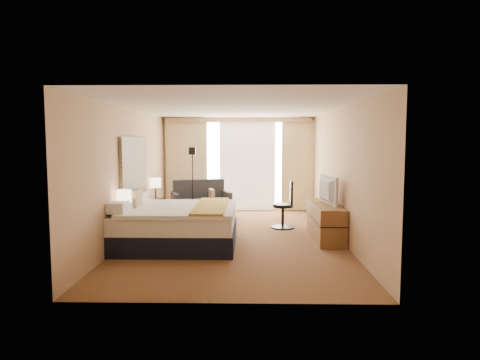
{
  "coord_description": "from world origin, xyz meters",
  "views": [
    {
      "loc": [
        0.29,
        -8.5,
        1.96
      ],
      "look_at": [
        0.1,
        0.4,
        1.14
      ],
      "focal_mm": 32.0,
      "sensor_mm": 36.0,
      "label": 1
    }
  ],
  "objects_px": {
    "nightstand_left": "(128,235)",
    "loveseat": "(201,204)",
    "desk_chair": "(285,207)",
    "floor_lamp": "(193,168)",
    "television": "(324,190)",
    "nightstand_right": "(158,212)",
    "media_dresser": "(325,221)",
    "lamp_left": "(124,197)",
    "bed": "(177,225)",
    "lamp_right": "(155,183)"
  },
  "relations": [
    {
      "from": "nightstand_left",
      "to": "bed",
      "type": "bearing_deg",
      "value": 26.32
    },
    {
      "from": "loveseat",
      "to": "lamp_right",
      "type": "height_order",
      "value": "lamp_right"
    },
    {
      "from": "nightstand_right",
      "to": "media_dresser",
      "type": "xyz_separation_m",
      "value": [
        3.7,
        -1.45,
        0.07
      ]
    },
    {
      "from": "loveseat",
      "to": "media_dresser",
      "type": "bearing_deg",
      "value": -60.93
    },
    {
      "from": "media_dresser",
      "to": "loveseat",
      "type": "relative_size",
      "value": 1.09
    },
    {
      "from": "floor_lamp",
      "to": "television",
      "type": "bearing_deg",
      "value": -39.36
    },
    {
      "from": "nightstand_left",
      "to": "television",
      "type": "distance_m",
      "value": 3.86
    },
    {
      "from": "media_dresser",
      "to": "bed",
      "type": "xyz_separation_m",
      "value": [
        -2.89,
        -0.65,
        0.04
      ]
    },
    {
      "from": "nightstand_right",
      "to": "floor_lamp",
      "type": "relative_size",
      "value": 0.31
    },
    {
      "from": "nightstand_left",
      "to": "television",
      "type": "xyz_separation_m",
      "value": [
        3.65,
        1.02,
        0.71
      ]
    },
    {
      "from": "bed",
      "to": "loveseat",
      "type": "distance_m",
      "value": 3.23
    },
    {
      "from": "desk_chair",
      "to": "television",
      "type": "xyz_separation_m",
      "value": [
        0.67,
        -1.02,
        0.51
      ]
    },
    {
      "from": "nightstand_right",
      "to": "loveseat",
      "type": "xyz_separation_m",
      "value": [
        0.91,
        1.12,
        0.03
      ]
    },
    {
      "from": "nightstand_right",
      "to": "floor_lamp",
      "type": "height_order",
      "value": "floor_lamp"
    },
    {
      "from": "loveseat",
      "to": "lamp_right",
      "type": "relative_size",
      "value": 3.09
    },
    {
      "from": "bed",
      "to": "desk_chair",
      "type": "bearing_deg",
      "value": 37.06
    },
    {
      "from": "nightstand_left",
      "to": "media_dresser",
      "type": "xyz_separation_m",
      "value": [
        3.7,
        1.05,
        0.07
      ]
    },
    {
      "from": "lamp_right",
      "to": "bed",
      "type": "bearing_deg",
      "value": -67.77
    },
    {
      "from": "floor_lamp",
      "to": "television",
      "type": "distance_m",
      "value": 3.8
    },
    {
      "from": "media_dresser",
      "to": "floor_lamp",
      "type": "height_order",
      "value": "floor_lamp"
    },
    {
      "from": "lamp_left",
      "to": "lamp_right",
      "type": "bearing_deg",
      "value": 89.45
    },
    {
      "from": "nightstand_left",
      "to": "floor_lamp",
      "type": "xyz_separation_m",
      "value": [
        0.72,
        3.43,
        0.99
      ]
    },
    {
      "from": "bed",
      "to": "lamp_right",
      "type": "xyz_separation_m",
      "value": [
        -0.84,
        2.05,
        0.58
      ]
    },
    {
      "from": "desk_chair",
      "to": "lamp_right",
      "type": "xyz_separation_m",
      "value": [
        -3.01,
        0.41,
        0.49
      ]
    },
    {
      "from": "bed",
      "to": "television",
      "type": "xyz_separation_m",
      "value": [
        2.84,
        0.62,
        0.6
      ]
    },
    {
      "from": "bed",
      "to": "television",
      "type": "distance_m",
      "value": 2.97
    },
    {
      "from": "floor_lamp",
      "to": "media_dresser",
      "type": "bearing_deg",
      "value": -38.56
    },
    {
      "from": "media_dresser",
      "to": "lamp_right",
      "type": "xyz_separation_m",
      "value": [
        -3.73,
        1.4,
        0.61
      ]
    },
    {
      "from": "media_dresser",
      "to": "television",
      "type": "relative_size",
      "value": 1.83
    },
    {
      "from": "lamp_left",
      "to": "lamp_right",
      "type": "relative_size",
      "value": 1.01
    },
    {
      "from": "nightstand_left",
      "to": "bed",
      "type": "relative_size",
      "value": 0.25
    },
    {
      "from": "floor_lamp",
      "to": "nightstand_right",
      "type": "bearing_deg",
      "value": -127.88
    },
    {
      "from": "bed",
      "to": "loveseat",
      "type": "relative_size",
      "value": 1.31
    },
    {
      "from": "bed",
      "to": "lamp_right",
      "type": "relative_size",
      "value": 4.06
    },
    {
      "from": "desk_chair",
      "to": "floor_lamp",
      "type": "bearing_deg",
      "value": 151.05
    },
    {
      "from": "television",
      "to": "media_dresser",
      "type": "bearing_deg",
      "value": -68.9
    },
    {
      "from": "media_dresser",
      "to": "lamp_left",
      "type": "height_order",
      "value": "lamp_left"
    },
    {
      "from": "lamp_left",
      "to": "loveseat",
      "type": "bearing_deg",
      "value": 75.12
    },
    {
      "from": "nightstand_right",
      "to": "loveseat",
      "type": "relative_size",
      "value": 0.33
    },
    {
      "from": "bed",
      "to": "desk_chair",
      "type": "distance_m",
      "value": 2.72
    },
    {
      "from": "floor_lamp",
      "to": "television",
      "type": "relative_size",
      "value": 1.82
    },
    {
      "from": "nightstand_left",
      "to": "floor_lamp",
      "type": "distance_m",
      "value": 3.64
    },
    {
      "from": "media_dresser",
      "to": "television",
      "type": "xyz_separation_m",
      "value": [
        -0.05,
        -0.03,
        0.63
      ]
    },
    {
      "from": "nightstand_left",
      "to": "desk_chair",
      "type": "relative_size",
      "value": 0.51
    },
    {
      "from": "nightstand_left",
      "to": "lamp_right",
      "type": "relative_size",
      "value": 1.03
    },
    {
      "from": "nightstand_left",
      "to": "loveseat",
      "type": "xyz_separation_m",
      "value": [
        0.91,
        3.62,
        0.03
      ]
    },
    {
      "from": "media_dresser",
      "to": "desk_chair",
      "type": "height_order",
      "value": "desk_chair"
    },
    {
      "from": "bed",
      "to": "nightstand_left",
      "type": "bearing_deg",
      "value": -153.68
    },
    {
      "from": "nightstand_left",
      "to": "media_dresser",
      "type": "height_order",
      "value": "media_dresser"
    },
    {
      "from": "nightstand_right",
      "to": "bed",
      "type": "xyz_separation_m",
      "value": [
        0.81,
        -2.1,
        0.11
      ]
    }
  ]
}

